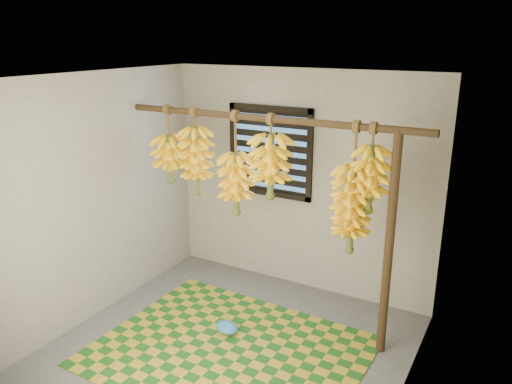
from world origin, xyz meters
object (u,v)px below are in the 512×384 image
Objects in this scene: banana_bunch_b at (196,161)px; banana_bunch_d at (271,167)px; support_post at (389,248)px; banana_bunch_c at (236,184)px; woven_mat at (229,351)px; banana_bunch_a at (170,158)px; banana_bunch_f at (370,179)px; plastic_bag at (227,327)px; banana_bunch_e at (352,209)px.

banana_bunch_b and banana_bunch_d have the same top height.
support_post is 2.03m from banana_bunch_b.
woven_mat is at bearing -64.39° from banana_bunch_c.
support_post is at bearing 0.00° from banana_bunch_c.
banana_bunch_d is at bearing 0.00° from banana_bunch_a.
woven_mat is 1.71m from banana_bunch_d.
banana_bunch_f is (0.97, 0.69, 1.57)m from woven_mat.
banana_bunch_f is at bearing 21.49° from plastic_bag.
plastic_bag is at bearing -115.70° from banana_bunch_d.
woven_mat is 1.84m from banana_bunch_b.
woven_mat is 1.99m from banana_bunch_a.
banana_bunch_e is at bearing 0.00° from banana_bunch_a.
banana_bunch_b reaches higher than plastic_bag.
banana_bunch_b is at bearing 180.00° from banana_bunch_d.
banana_bunch_c is at bearing 180.00° from support_post.
banana_bunch_e is (0.83, 0.69, 1.28)m from woven_mat.
banana_bunch_e and banana_bunch_f have the same top height.
banana_bunch_d reaches higher than support_post.
banana_bunch_c is at bearing 0.00° from banana_bunch_b.
woven_mat is at bearing -31.63° from banana_bunch_a.
banana_bunch_d is at bearing 0.00° from banana_bunch_c.
banana_bunch_a is at bearing -180.00° from banana_bunch_f.
banana_bunch_a and banana_bunch_e have the same top height.
banana_bunch_e is at bearing 0.00° from banana_bunch_d.
banana_bunch_a is 0.68× the size of banana_bunch_e.
banana_bunch_a and banana_bunch_c have the same top height.
support_post is 8.24× the size of plastic_bag.
banana_bunch_e is (-0.34, 0.00, 0.28)m from support_post.
banana_bunch_e is at bearing 0.00° from banana_bunch_c.
banana_bunch_a is at bearing 154.52° from plastic_bag.
banana_bunch_e is at bearing 180.00° from support_post.
banana_bunch_a is at bearing -180.00° from banana_bunch_c.
banana_bunch_c and banana_bunch_d have the same top height.
banana_bunch_b reaches higher than woven_mat.
banana_bunch_f is at bearing 35.44° from woven_mat.
support_post reaches higher than plastic_bag.
banana_bunch_a is 0.81m from banana_bunch_c.
banana_bunch_c and banana_bunch_e have the same top height.
woven_mat is 1.97m from banana_bunch_f.
banana_bunch_d is 1.02× the size of banana_bunch_f.
woven_mat is at bearing -140.23° from banana_bunch_e.
support_post is 2.52× the size of banana_bunch_a.
plastic_bag is at bearing -25.48° from banana_bunch_a.
banana_bunch_b is at bearing 180.00° from banana_bunch_e.
banana_bunch_e is (1.62, 0.00, -0.23)m from banana_bunch_b.
banana_bunch_b and banana_bunch_c have the same top height.
banana_bunch_b reaches higher than support_post.
plastic_bag is 0.31× the size of banana_bunch_d.
banana_bunch_a is at bearing -180.00° from banana_bunch_e.
banana_bunch_f is at bearing 0.00° from banana_bunch_e.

